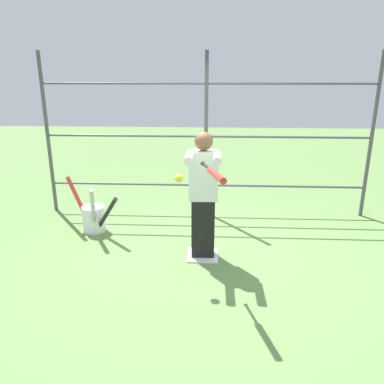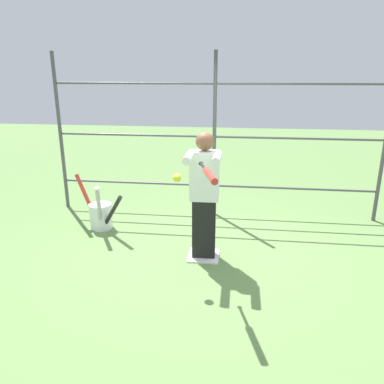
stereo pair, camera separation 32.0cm
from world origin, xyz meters
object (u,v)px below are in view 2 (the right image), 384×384
at_px(baseball_bat_swinging, 209,174).
at_px(softball_in_flight, 177,178).
at_px(bat_bucket, 101,214).
at_px(batter, 204,193).

xyz_separation_m(baseball_bat_swinging, softball_in_flight, (0.39, -0.43, -0.18)).
xyz_separation_m(softball_in_flight, bat_bucket, (1.40, -1.19, -0.96)).
bearing_deg(softball_in_flight, baseball_bat_swinging, 131.63).
distance_m(baseball_bat_swinging, bat_bucket, 2.66).
xyz_separation_m(batter, bat_bucket, (1.66, -0.74, -0.65)).
distance_m(softball_in_flight, bat_bucket, 2.07).
distance_m(baseball_bat_swinging, softball_in_flight, 0.61).
distance_m(batter, bat_bucket, 1.93).
height_order(baseball_bat_swinging, softball_in_flight, baseball_bat_swinging).
bearing_deg(softball_in_flight, batter, -120.06).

